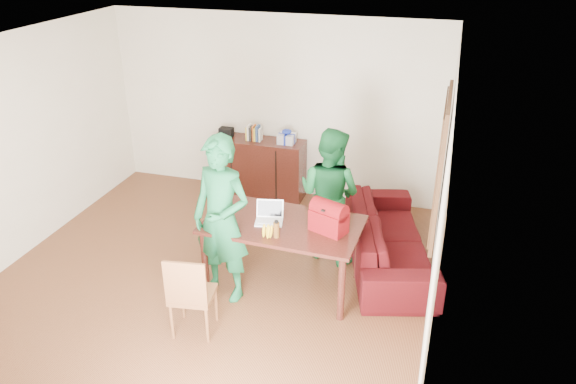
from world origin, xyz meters
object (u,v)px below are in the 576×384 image
(table, at_px, (283,231))
(laptop, at_px, (269,219))
(person_near, at_px, (222,220))
(red_bag, at_px, (329,220))
(person_far, at_px, (329,194))
(bottle, at_px, (276,229))
(chair, at_px, (194,308))
(sofa, at_px, (388,238))

(table, bearing_deg, laptop, -163.87)
(person_near, bearing_deg, red_bag, 28.40)
(person_far, xyz_separation_m, red_bag, (0.17, -0.83, 0.11))
(laptop, distance_m, bottle, 0.33)
(laptop, bearing_deg, red_bag, -11.97)
(chair, xyz_separation_m, person_near, (0.06, 0.69, 0.68))
(red_bag, bearing_deg, bottle, -128.72)
(bottle, relative_size, red_bag, 0.51)
(person_far, bearing_deg, laptop, 77.92)
(red_bag, bearing_deg, laptop, -157.58)
(person_near, bearing_deg, table, 43.60)
(person_near, height_order, red_bag, person_near)
(red_bag, bearing_deg, chair, -116.87)
(chair, relative_size, person_far, 0.55)
(sofa, bearing_deg, red_bag, 131.44)
(table, relative_size, laptop, 5.23)
(person_near, height_order, bottle, person_near)
(table, bearing_deg, bottle, -83.16)
(bottle, height_order, red_bag, red_bag)
(table, height_order, laptop, laptop)
(person_near, relative_size, sofa, 0.84)
(red_bag, bearing_deg, sofa, 79.05)
(person_near, distance_m, laptop, 0.54)
(bottle, xyz_separation_m, sofa, (1.07, 1.16, -0.58))
(table, relative_size, red_bag, 4.59)
(person_near, bearing_deg, person_far, 63.38)
(person_far, bearing_deg, chair, 80.64)
(person_near, xyz_separation_m, red_bag, (1.10, 0.32, 0.01))
(table, height_order, chair, chair)
(red_bag, xyz_separation_m, sofa, (0.57, 0.88, -0.63))
(table, bearing_deg, person_far, 68.87)
(chair, relative_size, bottle, 4.70)
(chair, height_order, laptop, laptop)
(chair, bearing_deg, sofa, 39.35)
(bottle, bearing_deg, table, 94.32)
(table, relative_size, person_far, 1.05)
(bottle, bearing_deg, red_bag, 29.12)
(table, xyz_separation_m, red_bag, (0.52, -0.03, 0.25))
(table, bearing_deg, sofa, 40.14)
(chair, height_order, sofa, chair)
(table, height_order, bottle, bottle)
(person_far, xyz_separation_m, bottle, (-0.33, -1.11, 0.07))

